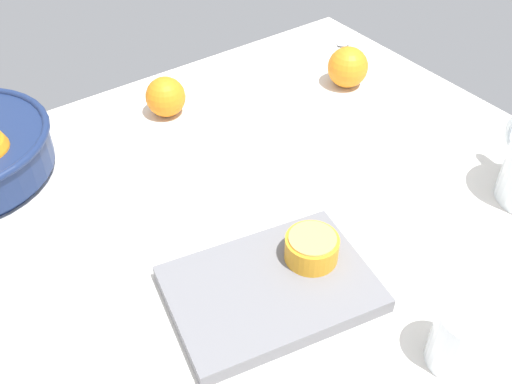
# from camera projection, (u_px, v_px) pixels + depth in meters

# --- Properties ---
(ground_plane) EXTENTS (1.11, 0.99, 0.03)m
(ground_plane) POSITION_uv_depth(u_px,v_px,m) (260.00, 252.00, 0.81)
(ground_plane) COLOR silver
(juice_glass) EXTENTS (0.07, 0.07, 0.08)m
(juice_glass) POSITION_uv_depth(u_px,v_px,m) (462.00, 340.00, 0.64)
(juice_glass) COLOR white
(juice_glass) RESTS_ON ground_plane
(cutting_board) EXTENTS (0.28, 0.22, 0.02)m
(cutting_board) POSITION_uv_depth(u_px,v_px,m) (271.00, 289.00, 0.73)
(cutting_board) COLOR slate
(cutting_board) RESTS_ON ground_plane
(orange_half_0) EXTENTS (0.07, 0.07, 0.04)m
(orange_half_0) POSITION_uv_depth(u_px,v_px,m) (312.00, 248.00, 0.74)
(orange_half_0) COLOR orange
(orange_half_0) RESTS_ON cutting_board
(loose_orange_0) EXTENTS (0.08, 0.08, 0.08)m
(loose_orange_0) POSITION_uv_depth(u_px,v_px,m) (348.00, 67.00, 1.09)
(loose_orange_0) COLOR orange
(loose_orange_0) RESTS_ON ground_plane
(loose_orange_2) EXTENTS (0.07, 0.07, 0.07)m
(loose_orange_2) POSITION_uv_depth(u_px,v_px,m) (166.00, 97.00, 1.02)
(loose_orange_2) COLOR orange
(loose_orange_2) RESTS_ON ground_plane
(spoon) EXTENTS (0.15, 0.04, 0.01)m
(spoon) POSITION_uv_depth(u_px,v_px,m) (330.00, 46.00, 1.23)
(spoon) COLOR silver
(spoon) RESTS_ON ground_plane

